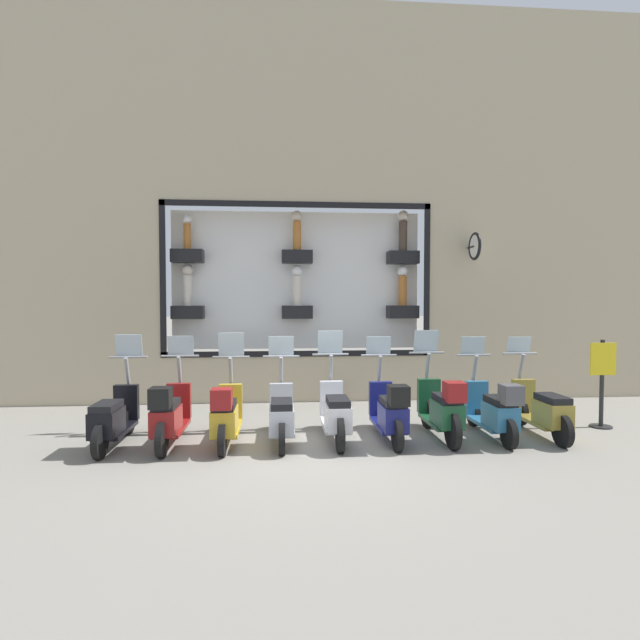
# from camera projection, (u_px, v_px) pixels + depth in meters

# --- Properties ---
(ground_plane) EXTENTS (120.00, 120.00, 0.00)m
(ground_plane) POSITION_uv_depth(u_px,v_px,m) (307.00, 450.00, 7.23)
(ground_plane) COLOR gray
(building_facade) EXTENTS (1.22, 36.00, 8.45)m
(building_facade) POSITION_uv_depth(u_px,v_px,m) (297.00, 200.00, 10.64)
(building_facade) COLOR tan
(building_facade) RESTS_ON ground_plane
(scooter_olive_0) EXTENTS (1.80, 0.60, 1.54)m
(scooter_olive_0) POSITION_uv_depth(u_px,v_px,m) (543.00, 411.00, 7.87)
(scooter_olive_0) COLOR black
(scooter_olive_0) RESTS_ON ground_plane
(scooter_teal_1) EXTENTS (1.79, 0.61, 1.54)m
(scooter_teal_1) POSITION_uv_depth(u_px,v_px,m) (494.00, 411.00, 7.74)
(scooter_teal_1) COLOR black
(scooter_teal_1) RESTS_ON ground_plane
(scooter_green_2) EXTENTS (1.81, 0.61, 1.66)m
(scooter_green_2) POSITION_uv_depth(u_px,v_px,m) (442.00, 409.00, 7.69)
(scooter_green_2) COLOR black
(scooter_green_2) RESTS_ON ground_plane
(scooter_navy_3) EXTENTS (1.79, 0.60, 1.56)m
(scooter_navy_3) POSITION_uv_depth(u_px,v_px,m) (390.00, 412.00, 7.60)
(scooter_navy_3) COLOR black
(scooter_navy_3) RESTS_ON ground_plane
(scooter_white_4) EXTENTS (1.80, 0.60, 1.66)m
(scooter_white_4) POSITION_uv_depth(u_px,v_px,m) (336.00, 414.00, 7.61)
(scooter_white_4) COLOR black
(scooter_white_4) RESTS_ON ground_plane
(scooter_silver_5) EXTENTS (1.79, 0.60, 1.57)m
(scooter_silver_5) POSITION_uv_depth(u_px,v_px,m) (282.00, 416.00, 7.53)
(scooter_silver_5) COLOR black
(scooter_silver_5) RESTS_ON ground_plane
(scooter_yellow_6) EXTENTS (1.79, 0.60, 1.64)m
(scooter_yellow_6) POSITION_uv_depth(u_px,v_px,m) (226.00, 415.00, 7.40)
(scooter_yellow_6) COLOR black
(scooter_yellow_6) RESTS_ON ground_plane
(scooter_red_7) EXTENTS (1.80, 0.61, 1.59)m
(scooter_red_7) POSITION_uv_depth(u_px,v_px,m) (169.00, 415.00, 7.34)
(scooter_red_7) COLOR black
(scooter_red_7) RESTS_ON ground_plane
(scooter_black_8) EXTENTS (1.80, 0.61, 1.61)m
(scooter_black_8) POSITION_uv_depth(u_px,v_px,m) (113.00, 419.00, 7.33)
(scooter_black_8) COLOR black
(scooter_black_8) RESTS_ON ground_plane
(shop_sign_post) EXTENTS (0.36, 0.45, 1.50)m
(shop_sign_post) POSITION_uv_depth(u_px,v_px,m) (602.00, 381.00, 8.47)
(shop_sign_post) COLOR #232326
(shop_sign_post) RESTS_ON ground_plane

